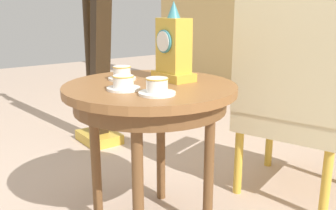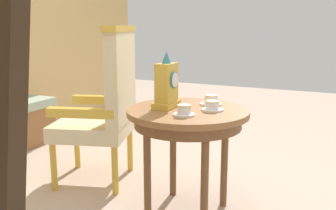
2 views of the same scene
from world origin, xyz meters
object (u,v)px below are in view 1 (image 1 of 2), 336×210
(side_table, at_px, (150,102))
(harp, at_px, (97,47))
(teacup_left, at_px, (122,74))
(armchair, at_px, (294,86))
(teacup_center, at_px, (157,87))
(mantel_clock, at_px, (173,49))
(teacup_right, at_px, (123,83))

(side_table, relative_size, harp, 0.42)
(teacup_left, height_order, harp, harp)
(teacup_left, relative_size, armchair, 0.11)
(side_table, height_order, teacup_center, teacup_center)
(teacup_left, height_order, mantel_clock, mantel_clock)
(side_table, relative_size, teacup_center, 5.24)
(teacup_center, distance_m, mantel_clock, 0.30)
(teacup_center, distance_m, armchair, 0.81)
(harp, bearing_deg, teacup_right, -21.25)
(side_table, height_order, harp, harp)
(side_table, bearing_deg, mantel_clock, 96.39)
(teacup_center, bearing_deg, teacup_right, -157.43)
(teacup_left, distance_m, mantel_clock, 0.25)
(side_table, bearing_deg, teacup_right, -78.67)
(teacup_right, xyz_separation_m, armchair, (0.16, 0.86, -0.09))
(teacup_left, relative_size, teacup_center, 0.88)
(teacup_center, relative_size, mantel_clock, 0.41)
(teacup_left, relative_size, harp, 0.07)
(harp, bearing_deg, side_table, -15.09)
(side_table, height_order, teacup_right, teacup_right)
(teacup_right, distance_m, teacup_center, 0.15)
(side_table, bearing_deg, teacup_left, -164.43)
(teacup_right, xyz_separation_m, harp, (-1.13, 0.44, 0.02))
(harp, bearing_deg, teacup_left, -19.82)
(mantel_clock, height_order, harp, harp)
(teacup_left, xyz_separation_m, harp, (-0.95, 0.34, 0.01))
(teacup_left, bearing_deg, teacup_right, -28.14)
(side_table, relative_size, teacup_right, 5.55)
(mantel_clock, relative_size, harp, 0.19)
(side_table, height_order, teacup_left, teacup_left)
(side_table, distance_m, harp, 1.15)
(teacup_right, distance_m, armchair, 0.88)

